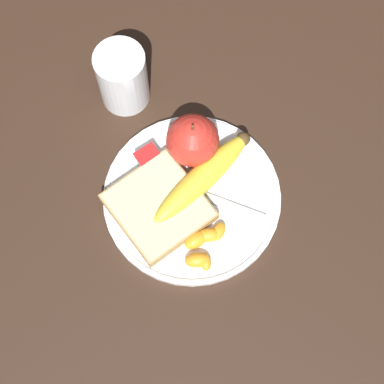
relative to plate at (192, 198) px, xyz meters
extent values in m
plane|color=#332116|center=(0.00, 0.00, -0.01)|extent=(3.00, 3.00, 0.00)
cylinder|color=white|center=(0.00, 0.00, 0.00)|extent=(0.25, 0.25, 0.01)
torus|color=white|center=(0.00, 0.00, 0.00)|extent=(0.25, 0.25, 0.01)
cylinder|color=silver|center=(-0.19, 0.01, 0.04)|extent=(0.07, 0.07, 0.10)
cylinder|color=orange|center=(-0.19, 0.01, 0.04)|extent=(0.06, 0.06, 0.08)
sphere|color=red|center=(-0.06, 0.04, 0.04)|extent=(0.07, 0.07, 0.07)
cylinder|color=brown|center=(-0.06, 0.04, 0.08)|extent=(0.00, 0.00, 0.01)
ellipsoid|color=yellow|center=(-0.01, 0.02, 0.02)|extent=(0.07, 0.19, 0.04)
sphere|color=#473319|center=(-0.03, 0.10, 0.02)|extent=(0.02, 0.02, 0.02)
cube|color=#AB8751|center=(-0.01, -0.05, 0.02)|extent=(0.13, 0.12, 0.02)
cube|color=beige|center=(-0.01, -0.05, 0.02)|extent=(0.12, 0.12, 0.02)
cube|color=#B2B2B7|center=(0.04, 0.03, 0.01)|extent=(0.10, 0.07, 0.00)
cube|color=#B2B2B7|center=(-0.03, -0.01, 0.01)|extent=(0.05, 0.05, 0.00)
cube|color=silver|center=(-0.07, -0.02, 0.01)|extent=(0.04, 0.03, 0.02)
cube|color=#B21E1E|center=(-0.07, -0.02, 0.02)|extent=(0.04, 0.03, 0.00)
ellipsoid|color=orange|center=(0.01, -0.02, 0.01)|extent=(0.03, 0.04, 0.02)
ellipsoid|color=orange|center=(0.09, -0.04, 0.01)|extent=(0.03, 0.02, 0.01)
ellipsoid|color=orange|center=(0.06, -0.01, 0.01)|extent=(0.03, 0.04, 0.02)
ellipsoid|color=orange|center=(0.08, -0.05, 0.01)|extent=(0.03, 0.04, 0.02)
ellipsoid|color=orange|center=(0.02, -0.06, 0.01)|extent=(0.03, 0.04, 0.02)
ellipsoid|color=orange|center=(0.06, 0.00, 0.01)|extent=(0.03, 0.03, 0.02)
ellipsoid|color=orange|center=(0.06, -0.03, 0.01)|extent=(0.02, 0.04, 0.02)
camera|label=1|loc=(0.24, -0.16, 0.85)|focal=60.00mm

